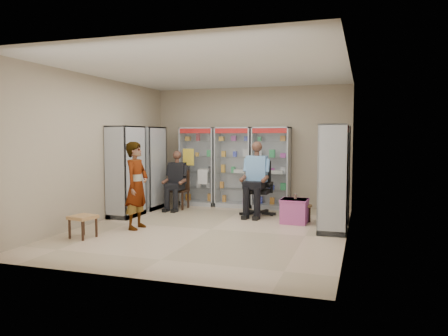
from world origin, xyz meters
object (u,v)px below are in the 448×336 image
(cabinet_back_mid, at_px, (234,167))
(woven_stool_a, at_px, (300,213))
(cabinet_back_right, at_px, (271,168))
(cabinet_right_far, at_px, (337,173))
(cabinet_left_far, at_px, (149,168))
(office_chair, at_px, (257,188))
(cabinet_back_left, at_px, (199,166))
(seated_shopkeeper, at_px, (257,181))
(wooden_chair, at_px, (178,190))
(standing_man, at_px, (137,185))
(pink_trunk, at_px, (294,211))
(woven_stool_b, at_px, (83,227))
(cabinet_left_near, at_px, (126,171))
(cabinet_right_near, at_px, (333,178))

(cabinet_back_mid, relative_size, woven_stool_a, 5.46)
(cabinet_back_right, relative_size, cabinet_right_far, 1.00)
(cabinet_left_far, xyz_separation_m, office_chair, (2.73, -0.06, -0.39))
(cabinet_back_left, bearing_deg, cabinet_back_right, 0.00)
(cabinet_back_mid, distance_m, cabinet_back_right, 0.95)
(office_chair, relative_size, seated_shopkeeper, 0.79)
(wooden_chair, height_order, standing_man, standing_man)
(cabinet_back_left, relative_size, pink_trunk, 3.89)
(cabinet_back_mid, bearing_deg, woven_stool_b, -110.86)
(seated_shopkeeper, distance_m, woven_stool_a, 1.27)
(seated_shopkeeper, bearing_deg, cabinet_back_right, 86.30)
(cabinet_back_left, bearing_deg, standing_man, -91.45)
(seated_shopkeeper, height_order, woven_stool_a, seated_shopkeeper)
(pink_trunk, xyz_separation_m, woven_stool_a, (0.09, 0.13, -0.06))
(cabinet_left_far, height_order, woven_stool_a, cabinet_left_far)
(cabinet_back_right, relative_size, office_chair, 1.64)
(cabinet_back_left, height_order, pink_trunk, cabinet_back_left)
(wooden_chair, distance_m, pink_trunk, 3.12)
(cabinet_left_near, xyz_separation_m, seated_shopkeeper, (2.73, 0.99, -0.22))
(cabinet_back_mid, distance_m, standing_man, 3.26)
(woven_stool_a, bearing_deg, office_chair, 153.58)
(cabinet_back_left, height_order, office_chair, cabinet_back_left)
(cabinet_right_far, relative_size, woven_stool_a, 5.46)
(cabinet_left_far, height_order, wooden_chair, cabinet_left_far)
(office_chair, bearing_deg, wooden_chair, 174.80)
(cabinet_right_near, distance_m, woven_stool_a, 1.31)
(cabinet_back_mid, xyz_separation_m, standing_man, (-1.03, -3.09, -0.16))
(cabinet_right_far, height_order, woven_stool_a, cabinet_right_far)
(cabinet_right_far, xyz_separation_m, office_chair, (-1.73, 0.14, -0.39))
(cabinet_back_mid, height_order, cabinet_right_far, same)
(cabinet_left_far, bearing_deg, wooden_chair, 106.39)
(cabinet_back_right, bearing_deg, cabinet_right_near, -53.84)
(cabinet_back_right, xyz_separation_m, office_chair, (-0.10, -0.99, -0.39))
(pink_trunk, height_order, standing_man, standing_man)
(cabinet_left_near, distance_m, pink_trunk, 3.76)
(woven_stool_b, distance_m, standing_man, 1.28)
(cabinet_left_far, distance_m, wooden_chair, 0.89)
(cabinet_left_near, height_order, woven_stool_b, cabinet_left_near)
(seated_shopkeeper, bearing_deg, cabinet_back_mid, 131.17)
(cabinet_left_near, distance_m, woven_stool_b, 2.21)
(cabinet_back_right, distance_m, woven_stool_a, 1.94)
(wooden_chair, bearing_deg, woven_stool_b, -95.99)
(wooden_chair, bearing_deg, cabinet_back_left, 71.10)
(office_chair, distance_m, seated_shopkeeper, 0.17)
(cabinet_right_near, relative_size, seated_shopkeeper, 1.29)
(cabinet_back_mid, bearing_deg, standing_man, -108.38)
(cabinet_right_far, bearing_deg, cabinet_left_far, 87.43)
(cabinet_left_near, bearing_deg, cabinet_left_far, 180.00)
(woven_stool_a, xyz_separation_m, standing_man, (-2.90, -1.60, 0.65))
(cabinet_back_left, xyz_separation_m, woven_stool_a, (2.82, -1.50, -0.82))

